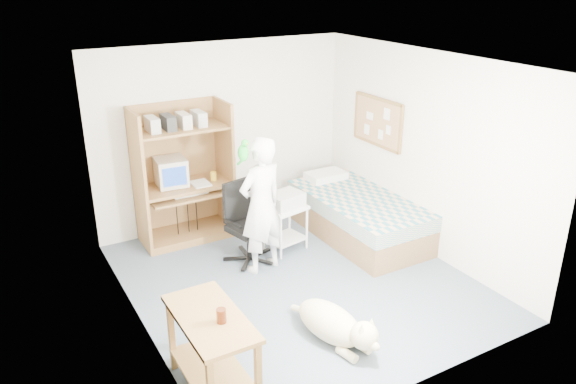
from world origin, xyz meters
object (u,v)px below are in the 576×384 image
object	(u,v)px
side_desk	(212,343)
office_chair	(246,233)
computer_hutch	(183,179)
bed	(358,216)
dog	(335,324)
printer_cart	(285,221)
person	(261,206)

from	to	relation	value
side_desk	office_chair	xyz separation A→B (m)	(1.27, 1.96, -0.14)
computer_hutch	bed	size ratio (longest dim) A/B	0.89
computer_hutch	side_desk	distance (m)	3.08
computer_hutch	dog	bearing A→B (deg)	-81.53
bed	printer_cart	world-z (taller)	bed
computer_hutch	dog	world-z (taller)	computer_hutch
dog	printer_cart	size ratio (longest dim) A/B	1.95
person	dog	world-z (taller)	person
bed	side_desk	world-z (taller)	side_desk
side_desk	person	size ratio (longest dim) A/B	0.61
office_chair	dog	size ratio (longest dim) A/B	0.86
computer_hutch	side_desk	size ratio (longest dim) A/B	1.80
dog	printer_cart	bearing A→B (deg)	62.97
bed	printer_cart	xyz separation A→B (m)	(-1.03, 0.14, 0.10)
person	printer_cart	size ratio (longest dim) A/B	2.77
bed	printer_cart	distance (m)	1.05
bed	office_chair	bearing A→B (deg)	174.73
printer_cart	bed	bearing A→B (deg)	-19.02
office_chair	printer_cart	size ratio (longest dim) A/B	1.67
office_chair	dog	xyz separation A→B (m)	(0.01, -1.91, -0.16)
computer_hutch	office_chair	xyz separation A→B (m)	(0.42, -0.98, -0.47)
bed	dog	distance (m)	2.36
side_desk	printer_cart	size ratio (longest dim) A/B	1.69
office_chair	person	distance (m)	0.56
printer_cart	dog	bearing A→B (deg)	-116.97
bed	side_desk	bearing A→B (deg)	-147.50
person	side_desk	bearing A→B (deg)	38.15
office_chair	dog	distance (m)	1.92
dog	side_desk	bearing A→B (deg)	171.11
dog	person	bearing A→B (deg)	76.95
bed	side_desk	distance (m)	3.39
bed	person	bearing A→B (deg)	-174.13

